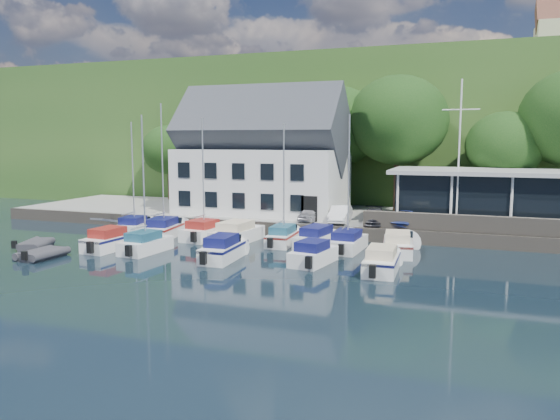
# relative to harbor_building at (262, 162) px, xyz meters

# --- Properties ---
(ground) EXTENTS (180.00, 180.00, 0.00)m
(ground) POSITION_rel_harbor_building_xyz_m (7.00, -16.50, -5.35)
(ground) COLOR black
(ground) RESTS_ON ground
(quay) EXTENTS (60.00, 13.00, 1.00)m
(quay) POSITION_rel_harbor_building_xyz_m (7.00, 1.00, -4.85)
(quay) COLOR gray
(quay) RESTS_ON ground
(quay_face) EXTENTS (60.00, 0.30, 1.00)m
(quay_face) POSITION_rel_harbor_building_xyz_m (7.00, -5.50, -4.85)
(quay_face) COLOR #665D51
(quay_face) RESTS_ON ground
(hillside) EXTENTS (160.00, 75.00, 16.00)m
(hillside) POSITION_rel_harbor_building_xyz_m (7.00, 45.50, 2.65)
(hillside) COLOR #254C1C
(hillside) RESTS_ON ground
(field_patch) EXTENTS (50.00, 30.00, 0.30)m
(field_patch) POSITION_rel_harbor_building_xyz_m (15.00, 53.50, 10.80)
(field_patch) COLOR #546130
(field_patch) RESTS_ON hillside
(harbor_building) EXTENTS (14.40, 8.20, 8.70)m
(harbor_building) POSITION_rel_harbor_building_xyz_m (0.00, 0.00, 0.00)
(harbor_building) COLOR silver
(harbor_building) RESTS_ON quay
(club_pavilion) EXTENTS (13.20, 7.20, 4.10)m
(club_pavilion) POSITION_rel_harbor_building_xyz_m (18.00, -0.50, -2.30)
(club_pavilion) COLOR black
(club_pavilion) RESTS_ON quay
(seawall) EXTENTS (18.00, 0.50, 1.20)m
(seawall) POSITION_rel_harbor_building_xyz_m (19.00, -5.10, -3.75)
(seawall) COLOR #665D51
(seawall) RESTS_ON quay
(gangway) EXTENTS (1.20, 6.00, 1.40)m
(gangway) POSITION_rel_harbor_building_xyz_m (-9.50, -7.50, -5.35)
(gangway) COLOR silver
(gangway) RESTS_ON ground
(car_silver) EXTENTS (1.42, 3.34, 1.13)m
(car_silver) POSITION_rel_harbor_building_xyz_m (5.43, -3.64, -3.79)
(car_silver) COLOR silver
(car_silver) RESTS_ON quay
(car_white) EXTENTS (1.72, 4.06, 1.30)m
(car_white) POSITION_rel_harbor_building_xyz_m (7.87, -3.62, -3.70)
(car_white) COLOR silver
(car_white) RESTS_ON quay
(car_dgrey) EXTENTS (2.44, 4.36, 1.19)m
(car_dgrey) POSITION_rel_harbor_building_xyz_m (10.54, -3.48, -3.75)
(car_dgrey) COLOR #2C2D31
(car_dgrey) RESTS_ON quay
(car_blue) EXTENTS (2.07, 3.84, 1.24)m
(car_blue) POSITION_rel_harbor_building_xyz_m (12.81, -3.47, -3.73)
(car_blue) COLOR navy
(car_blue) RESTS_ON quay
(flagpole) EXTENTS (2.53, 0.20, 10.54)m
(flagpole) POSITION_rel_harbor_building_xyz_m (16.40, -3.58, 0.92)
(flagpole) COLOR silver
(flagpole) RESTS_ON quay
(tree_0) EXTENTS (5.74, 5.74, 7.85)m
(tree_0) POSITION_rel_harbor_building_xyz_m (-13.01, 6.07, -0.42)
(tree_0) COLOR #10330F
(tree_0) RESTS_ON quay
(tree_1) EXTENTS (8.12, 8.12, 11.09)m
(tree_1) POSITION_rel_harbor_building_xyz_m (-3.78, 5.94, 1.20)
(tree_1) COLOR #10330F
(tree_1) RESTS_ON quay
(tree_2) EXTENTS (8.23, 8.23, 11.25)m
(tree_2) POSITION_rel_harbor_building_xyz_m (5.22, 6.06, 1.28)
(tree_2) COLOR #10330F
(tree_2) RESTS_ON quay
(tree_3) EXTENTS (8.74, 8.74, 11.95)m
(tree_3) POSITION_rel_harbor_building_xyz_m (10.93, 4.76, 1.63)
(tree_3) COLOR #10330F
(tree_3) RESTS_ON quay
(tree_4) EXTENTS (6.34, 6.34, 8.66)m
(tree_4) POSITION_rel_harbor_building_xyz_m (19.72, 4.74, -0.02)
(tree_4) COLOR #10330F
(tree_4) RESTS_ON quay
(boat_r1_0) EXTENTS (2.75, 5.49, 8.57)m
(boat_r1_0) POSITION_rel_harbor_building_xyz_m (-7.36, -8.59, -1.06)
(boat_r1_0) COLOR white
(boat_r1_0) RESTS_ON ground
(boat_r1_1) EXTENTS (2.97, 6.63, 9.10)m
(boat_r1_1) POSITION_rel_harbor_building_xyz_m (-4.49, -8.93, -0.80)
(boat_r1_1) COLOR white
(boat_r1_1) RESTS_ON ground
(boat_r1_2) EXTENTS (2.82, 5.64, 9.13)m
(boat_r1_2) POSITION_rel_harbor_building_xyz_m (-1.12, -8.88, -0.78)
(boat_r1_2) COLOR white
(boat_r1_2) RESTS_ON ground
(boat_r1_3) EXTENTS (2.92, 7.11, 1.54)m
(boat_r1_3) POSITION_rel_harbor_building_xyz_m (1.56, -8.87, -4.58)
(boat_r1_3) COLOR white
(boat_r1_3) RESTS_ON ground
(boat_r1_4) EXTENTS (2.05, 6.22, 8.48)m
(boat_r1_4) POSITION_rel_harbor_building_xyz_m (5.02, -8.60, -1.11)
(boat_r1_4) COLOR white
(boat_r1_4) RESTS_ON ground
(boat_r1_5) EXTENTS (2.76, 6.88, 1.50)m
(boat_r1_5) POSITION_rel_harbor_building_xyz_m (7.52, -8.67, -4.60)
(boat_r1_5) COLOR white
(boat_r1_5) RESTS_ON ground
(boat_r1_6) EXTENTS (2.27, 6.04, 8.50)m
(boat_r1_6) POSITION_rel_harbor_building_xyz_m (9.75, -9.19, -1.10)
(boat_r1_6) COLOR white
(boat_r1_6) RESTS_ON ground
(boat_r1_7) EXTENTS (2.81, 6.46, 1.47)m
(boat_r1_7) POSITION_rel_harbor_building_xyz_m (13.05, -9.10, -4.62)
(boat_r1_7) COLOR white
(boat_r1_7) RESTS_ON ground
(boat_r2_0) EXTENTS (2.30, 5.98, 1.53)m
(boat_r2_0) POSITION_rel_harbor_building_xyz_m (-5.32, -14.31, -4.58)
(boat_r2_0) COLOR white
(boat_r2_0) RESTS_ON ground
(boat_r2_1) EXTENTS (2.37, 5.65, 8.74)m
(boat_r2_1) POSITION_rel_harbor_building_xyz_m (-2.55, -14.33, -0.98)
(boat_r2_1) COLOR white
(boat_r2_1) RESTS_ON ground
(boat_r2_2) EXTENTS (2.17, 6.43, 1.56)m
(boat_r2_2) POSITION_rel_harbor_building_xyz_m (3.18, -14.49, -4.57)
(boat_r2_2) COLOR white
(boat_r2_2) RESTS_ON ground
(boat_r2_3) EXTENTS (2.70, 5.42, 1.45)m
(boat_r2_3) POSITION_rel_harbor_building_xyz_m (8.71, -13.75, -4.63)
(boat_r2_3) COLOR white
(boat_r2_3) RESTS_ON ground
(boat_r2_4) EXTENTS (2.16, 6.19, 1.46)m
(boat_r2_4) POSITION_rel_harbor_building_xyz_m (12.88, -14.27, -4.62)
(boat_r2_4) COLOR white
(boat_r2_4) RESTS_ON ground
(dinghy_0) EXTENTS (2.84, 3.56, 0.72)m
(dinghy_0) POSITION_rel_harbor_building_xyz_m (-10.38, -15.67, -4.99)
(dinghy_0) COLOR #323237
(dinghy_0) RESTS_ON ground
(dinghy_1) EXTENTS (1.98, 3.20, 0.73)m
(dinghy_1) POSITION_rel_harbor_building_xyz_m (-7.61, -18.02, -4.98)
(dinghy_1) COLOR #323237
(dinghy_1) RESTS_ON ground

